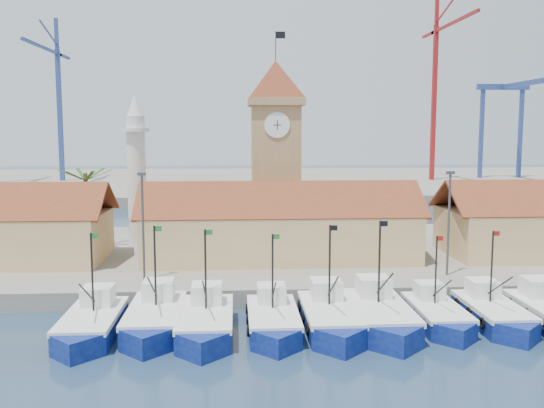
{
  "coord_description": "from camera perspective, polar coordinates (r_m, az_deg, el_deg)",
  "views": [
    {
      "loc": [
        -4.26,
        -38.38,
        14.05
      ],
      "look_at": [
        -0.86,
        18.0,
        7.08
      ],
      "focal_mm": 40.0,
      "sensor_mm": 36.0,
      "label": 1
    }
  ],
  "objects": [
    {
      "name": "ground",
      "position": [
        41.09,
        2.78,
        -12.97
      ],
      "size": [
        400.0,
        400.0,
        0.0
      ],
      "primitive_type": "plane",
      "color": "#1B3248",
      "rests_on": "ground"
    },
    {
      "name": "quay",
      "position": [
        63.93,
        0.45,
        -4.98
      ],
      "size": [
        140.0,
        32.0,
        1.5
      ],
      "primitive_type": "cube",
      "color": "gray",
      "rests_on": "ground"
    },
    {
      "name": "terminal",
      "position": [
        149.01,
        -1.8,
        2.0
      ],
      "size": [
        240.0,
        80.0,
        2.0
      ],
      "primitive_type": "cube",
      "color": "gray",
      "rests_on": "ground"
    },
    {
      "name": "boat_0",
      "position": [
        43.71,
        -16.68,
        -10.96
      ],
      "size": [
        3.59,
        9.84,
        7.45
      ],
      "color": "#0C115F",
      "rests_on": "ground"
    },
    {
      "name": "boat_1",
      "position": [
        43.73,
        -11.0,
        -10.73
      ],
      "size": [
        3.75,
        10.28,
        7.78
      ],
      "color": "#0C115F",
      "rests_on": "ground"
    },
    {
      "name": "boat_2",
      "position": [
        42.47,
        -6.27,
        -11.2
      ],
      "size": [
        3.69,
        10.1,
        7.65
      ],
      "color": "#0C115F",
      "rests_on": "ground"
    },
    {
      "name": "boat_3",
      "position": [
        42.78,
        0.13,
        -11.09
      ],
      "size": [
        3.48,
        9.53,
        7.21
      ],
      "color": "#0C115F",
      "rests_on": "ground"
    },
    {
      "name": "boat_4",
      "position": [
        43.31,
        5.58,
        -10.81
      ],
      "size": [
        3.77,
        10.32,
        7.81
      ],
      "color": "#0C115F",
      "rests_on": "ground"
    },
    {
      "name": "boat_5",
      "position": [
        44.12,
        10.26,
        -10.51
      ],
      "size": [
        3.89,
        10.66,
        8.07
      ],
      "color": "#0C115F",
      "rests_on": "ground"
    },
    {
      "name": "boat_6",
      "position": [
        45.76,
        15.37,
        -10.18
      ],
      "size": [
        3.28,
        8.99,
        6.81
      ],
      "color": "#0C115F",
      "rests_on": "ground"
    },
    {
      "name": "boat_7",
      "position": [
        47.1,
        20.22,
        -9.82
      ],
      "size": [
        3.46,
        9.47,
        7.17
      ],
      "color": "#0C115F",
      "rests_on": "ground"
    },
    {
      "name": "hall_center",
      "position": [
        59.4,
        0.71,
        -2.72
      ],
      "size": [
        27.04,
        10.13,
        7.61
      ],
      "color": "#D8B177",
      "rests_on": "quay"
    },
    {
      "name": "clock_tower",
      "position": [
        64.55,
        0.33,
        5.18
      ],
      "size": [
        5.8,
        5.8,
        22.7
      ],
      "color": "tan",
      "rests_on": "quay"
    },
    {
      "name": "minaret",
      "position": [
        67.38,
        -12.64,
        3.19
      ],
      "size": [
        3.0,
        3.0,
        16.3
      ],
      "color": "silver",
      "rests_on": "quay"
    },
    {
      "name": "palm_tree",
      "position": [
        66.73,
        -17.07,
        0.01
      ],
      "size": [
        5.6,
        5.03,
        8.39
      ],
      "color": "brown",
      "rests_on": "quay"
    },
    {
      "name": "lamp_posts",
      "position": [
        51.17,
        1.93,
        -1.48
      ],
      "size": [
        80.7,
        0.25,
        9.03
      ],
      "color": "#3F3F44",
      "rests_on": "quay"
    },
    {
      "name": "crane_blue_near",
      "position": [
        150.7,
        -19.6,
        10.0
      ],
      "size": [
        1.0,
        33.52,
        37.56
      ],
      "color": "navy",
      "rests_on": "terminal"
    },
    {
      "name": "crane_red_right",
      "position": [
        149.84,
        15.28,
        11.39
      ],
      "size": [
        1.0,
        35.02,
        43.04
      ],
      "color": "maroon",
      "rests_on": "terminal"
    },
    {
      "name": "gantry",
      "position": [
        159.56,
        21.34,
        8.71
      ],
      "size": [
        13.0,
        22.0,
        23.2
      ],
      "color": "navy",
      "rests_on": "terminal"
    }
  ]
}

